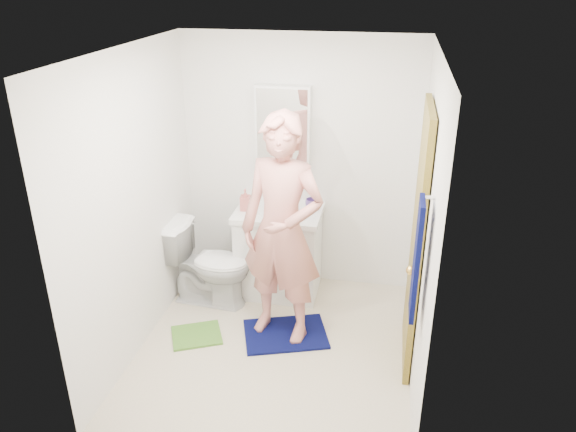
% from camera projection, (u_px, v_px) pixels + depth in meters
% --- Properties ---
extents(floor, '(2.20, 2.40, 0.02)m').
position_uv_depth(floor, '(275.00, 349.00, 4.67)').
color(floor, beige).
rests_on(floor, ground).
extents(ceiling, '(2.20, 2.40, 0.02)m').
position_uv_depth(ceiling, '(271.00, 49.00, 3.67)').
color(ceiling, white).
rests_on(ceiling, ground).
extents(wall_back, '(2.20, 0.02, 2.40)m').
position_uv_depth(wall_back, '(300.00, 165.00, 5.25)').
color(wall_back, white).
rests_on(wall_back, ground).
extents(wall_front, '(2.20, 0.02, 2.40)m').
position_uv_depth(wall_front, '(227.00, 306.00, 3.09)').
color(wall_front, white).
rests_on(wall_front, ground).
extents(wall_left, '(0.02, 2.40, 2.40)m').
position_uv_depth(wall_left, '(134.00, 206.00, 4.36)').
color(wall_left, white).
rests_on(wall_left, ground).
extents(wall_right, '(0.02, 2.40, 2.40)m').
position_uv_depth(wall_right, '(426.00, 229.00, 3.98)').
color(wall_right, white).
rests_on(wall_right, ground).
extents(vanity_cabinet, '(0.75, 0.55, 0.80)m').
position_uv_depth(vanity_cabinet, '(279.00, 253.00, 5.34)').
color(vanity_cabinet, white).
rests_on(vanity_cabinet, floor).
extents(countertop, '(0.79, 0.59, 0.05)m').
position_uv_depth(countertop, '(279.00, 213.00, 5.17)').
color(countertop, white).
rests_on(countertop, vanity_cabinet).
extents(sink_basin, '(0.40, 0.40, 0.03)m').
position_uv_depth(sink_basin, '(279.00, 211.00, 5.16)').
color(sink_basin, white).
rests_on(sink_basin, countertop).
extents(faucet, '(0.03, 0.03, 0.12)m').
position_uv_depth(faucet, '(282.00, 197.00, 5.29)').
color(faucet, silver).
rests_on(faucet, countertop).
extents(medicine_cabinet, '(0.50, 0.12, 0.70)m').
position_uv_depth(medicine_cabinet, '(283.00, 124.00, 5.05)').
color(medicine_cabinet, white).
rests_on(medicine_cabinet, wall_back).
extents(mirror_panel, '(0.46, 0.01, 0.66)m').
position_uv_depth(mirror_panel, '(282.00, 126.00, 5.00)').
color(mirror_panel, white).
rests_on(mirror_panel, wall_back).
extents(door, '(0.05, 0.80, 2.05)m').
position_uv_depth(door, '(417.00, 241.00, 4.19)').
color(door, olive).
rests_on(door, ground).
extents(door_knob, '(0.07, 0.07, 0.07)m').
position_uv_depth(door_knob, '(411.00, 270.00, 3.94)').
color(door_knob, gold).
rests_on(door_knob, door).
extents(towel, '(0.03, 0.24, 0.80)m').
position_uv_depth(towel, '(417.00, 260.00, 3.46)').
color(towel, '#060A3F').
rests_on(towel, wall_right).
extents(towel_hook, '(0.06, 0.02, 0.02)m').
position_uv_depth(towel_hook, '(430.00, 197.00, 3.28)').
color(towel_hook, silver).
rests_on(towel_hook, wall_right).
extents(toilet, '(0.80, 0.50, 0.79)m').
position_uv_depth(toilet, '(209.00, 264.00, 5.17)').
color(toilet, white).
rests_on(toilet, floor).
extents(bath_mat, '(0.82, 0.69, 0.02)m').
position_uv_depth(bath_mat, '(285.00, 334.00, 4.82)').
color(bath_mat, '#060A3F').
rests_on(bath_mat, floor).
extents(green_rug, '(0.52, 0.49, 0.02)m').
position_uv_depth(green_rug, '(197.00, 335.00, 4.81)').
color(green_rug, '#518A2E').
rests_on(green_rug, floor).
extents(soap_dispenser, '(0.10, 0.10, 0.20)m').
position_uv_depth(soap_dispenser, '(245.00, 200.00, 5.12)').
color(soap_dispenser, '#C3605B').
rests_on(soap_dispenser, countertop).
extents(toothbrush_cup, '(0.16, 0.16, 0.10)m').
position_uv_depth(toothbrush_cup, '(312.00, 204.00, 5.15)').
color(toothbrush_cup, '#644394').
rests_on(toothbrush_cup, countertop).
extents(man, '(0.79, 0.61, 1.92)m').
position_uv_depth(man, '(282.00, 231.00, 4.46)').
color(man, tan).
rests_on(man, bath_mat).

